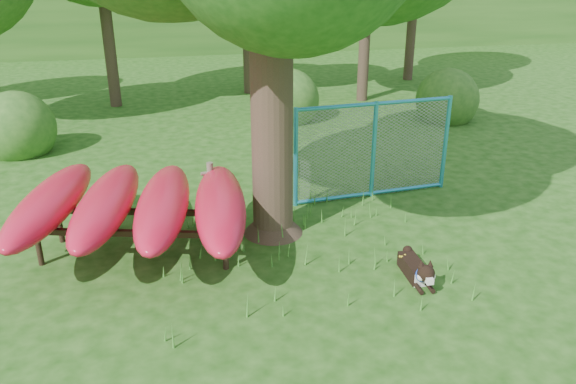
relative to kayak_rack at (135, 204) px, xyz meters
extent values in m
plane|color=#18450D|center=(2.11, -1.56, -0.87)|extent=(80.00, 80.00, 0.00)
cylinder|color=#38291E|center=(2.20, 0.30, 1.76)|extent=(0.88, 0.88, 5.25)
cone|color=#38291E|center=(2.20, 0.30, -0.60)|extent=(1.32, 1.32, 0.53)
cylinder|color=#38291E|center=(2.79, 0.06, 2.50)|extent=(1.49, 0.25, 1.12)
cylinder|color=#605848|center=(1.23, 0.79, -0.28)|extent=(0.13, 0.13, 1.17)
cylinder|color=#605848|center=(1.23, 0.79, 0.13)|extent=(0.32, 0.12, 0.06)
cylinder|color=black|center=(-1.47, 0.01, -0.59)|extent=(0.11, 0.11, 0.54)
cylinder|color=black|center=(1.26, -0.75, -0.59)|extent=(0.11, 0.11, 0.54)
cylinder|color=black|center=(-1.26, 0.75, -0.59)|extent=(0.11, 0.11, 0.54)
cylinder|color=black|center=(1.47, -0.01, -0.59)|extent=(0.11, 0.11, 0.54)
cube|color=black|center=(-0.10, -0.37, -0.30)|extent=(3.17, 0.96, 0.09)
cube|color=black|center=(0.10, 0.37, -0.30)|extent=(3.17, 0.96, 0.09)
ellipsoid|color=red|center=(-1.26, 0.35, 0.00)|extent=(1.40, 3.36, 0.52)
ellipsoid|color=red|center=(-0.42, 0.12, 0.00)|extent=(1.29, 3.35, 0.52)
ellipsoid|color=red|center=(0.42, -0.12, 0.00)|extent=(1.18, 3.34, 0.52)
ellipsoid|color=red|center=(1.26, -0.35, 0.00)|extent=(1.07, 3.33, 0.52)
cube|color=black|center=(3.93, -1.54, -0.75)|extent=(0.29, 0.68, 0.23)
cube|color=white|center=(3.91, -1.82, -0.76)|extent=(0.22, 0.15, 0.21)
sphere|color=black|center=(3.90, -1.99, -0.58)|extent=(0.25, 0.25, 0.25)
cube|color=white|center=(3.89, -2.11, -0.62)|extent=(0.10, 0.14, 0.09)
sphere|color=white|center=(3.82, -2.01, -0.62)|extent=(0.11, 0.11, 0.11)
sphere|color=white|center=(3.97, -2.02, -0.62)|extent=(0.11, 0.11, 0.11)
cone|color=black|center=(3.84, -1.95, -0.45)|extent=(0.11, 0.12, 0.12)
cone|color=black|center=(3.97, -1.96, -0.45)|extent=(0.10, 0.11, 0.12)
cylinder|color=black|center=(3.82, -1.96, -0.82)|extent=(0.08, 0.29, 0.07)
cylinder|color=black|center=(3.99, -1.97, -0.82)|extent=(0.08, 0.29, 0.07)
sphere|color=black|center=(4.00, -1.18, -0.66)|extent=(0.15, 0.15, 0.15)
torus|color=blue|center=(3.90, -1.92, -0.64)|extent=(0.24, 0.08, 0.24)
cylinder|color=#2999C3|center=(2.85, 1.34, 0.08)|extent=(0.09, 0.09, 1.89)
cylinder|color=#2999C3|center=(4.42, 1.47, 0.08)|extent=(0.09, 0.09, 1.89)
cylinder|color=#2999C3|center=(5.99, 1.60, 0.08)|extent=(0.09, 0.09, 1.89)
cylinder|color=#2999C3|center=(4.42, 1.47, 0.98)|extent=(3.15, 0.34, 0.07)
cylinder|color=#2999C3|center=(4.42, 1.47, -0.81)|extent=(3.15, 0.34, 0.07)
plane|color=gray|center=(4.42, 1.47, 0.08)|extent=(3.14, 0.26, 3.16)
cylinder|color=#47902F|center=(3.85, -1.35, -0.76)|extent=(0.02, 0.02, 0.21)
sphere|color=yellow|center=(3.85, -1.35, -0.66)|extent=(0.04, 0.04, 0.04)
sphere|color=yellow|center=(3.89, -1.33, -0.65)|extent=(0.04, 0.04, 0.04)
sphere|color=yellow|center=(3.82, -1.31, -0.67)|extent=(0.04, 0.04, 0.04)
sphere|color=yellow|center=(3.86, -1.38, -0.66)|extent=(0.04, 0.04, 0.04)
sphere|color=yellow|center=(3.82, -1.36, -0.65)|extent=(0.04, 0.04, 0.04)
cylinder|color=#38291E|center=(-0.89, 10.44, 1.76)|extent=(0.36, 0.36, 5.25)
cylinder|color=#38291E|center=(3.61, 11.44, 1.06)|extent=(0.36, 0.36, 3.85)
cylinder|color=#38291E|center=(7.11, 9.44, 1.51)|extent=(0.36, 0.36, 4.76)
cylinder|color=#38291E|center=(10.11, 12.44, 1.58)|extent=(0.36, 0.36, 4.90)
sphere|color=#2C5D1E|center=(-2.89, 5.94, -0.87)|extent=(1.80, 1.80, 1.80)
sphere|color=#2C5D1E|center=(8.61, 6.44, -0.87)|extent=(1.80, 1.80, 1.80)
sphere|color=#2C5D1E|center=(4.11, 7.44, -0.87)|extent=(1.80, 1.80, 1.80)
camera|label=1|loc=(0.52, -8.16, 3.41)|focal=35.00mm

